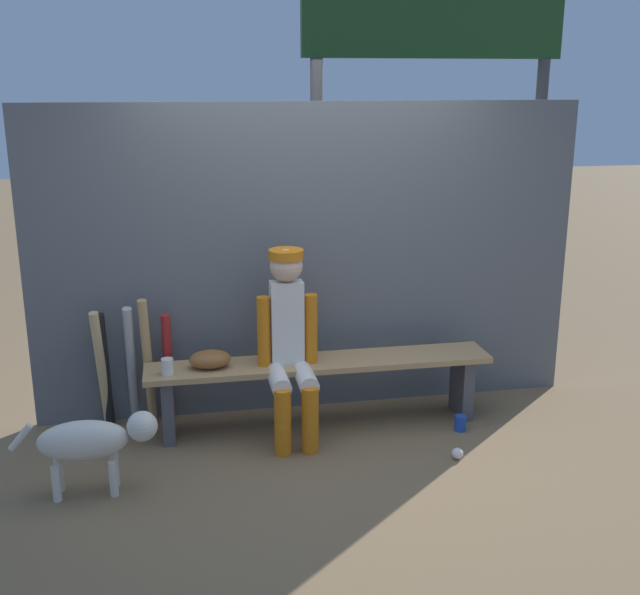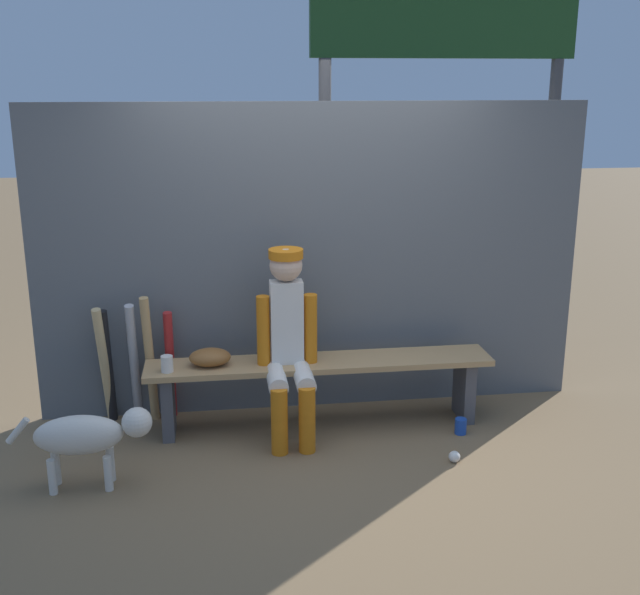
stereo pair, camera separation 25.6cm
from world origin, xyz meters
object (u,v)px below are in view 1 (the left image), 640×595
Objects in this scene: dugout_bench at (320,375)px; bat_aluminum_red at (168,368)px; bat_aluminum_silver at (131,365)px; bat_wood_natural at (102,370)px; baseball_glove at (210,359)px; player_seated at (289,339)px; scoreboard at (441,41)px; cup_on_ground at (460,423)px; dog at (93,440)px; cup_on_bench at (167,367)px; baseball at (457,453)px; bat_aluminum_black at (105,370)px; bat_wood_tan at (148,363)px.

bat_aluminum_red reaches higher than dugout_bench.
bat_aluminum_silver reaches higher than bat_wood_natural.
bat_aluminum_red reaches higher than baseball_glove.
player_seated is 1.45× the size of bat_wood_natural.
player_seated is 4.58× the size of baseball_glove.
baseball_glove is 3.15m from scoreboard.
player_seated is 1.34m from cup_on_ground.
baseball_glove is 0.99m from dog.
cup_on_bench is (0.45, -0.31, 0.11)m from bat_wood_natural.
dog is (-1.24, -0.54, -0.36)m from player_seated.
scoreboard reaches higher than baseball.
baseball is at bearing -0.08° from dog.
dugout_bench is at bearing 4.20° from cup_on_bench.
bat_aluminum_black is at bearing 169.88° from dugout_bench.
cup_on_ground is (2.23, -0.54, -0.39)m from bat_aluminum_silver.
player_seated reaches higher than bat_wood_natural.
dugout_bench is at bearing 25.56° from player_seated.
dugout_bench is 1.86× the size of player_seated.
cup_on_ground is 3.03m from scoreboard.
bat_aluminum_black is (-1.46, 0.26, 0.04)m from dugout_bench.
cup_on_ground is 0.13× the size of dog.
player_seated is at bearing -15.30° from bat_wood_natural.
scoreboard is (0.45, 1.93, 2.61)m from baseball.
bat_aluminum_red reaches higher than cup_on_bench.
bat_wood_natural reaches higher than cup_on_bench.
dog is (-0.43, -0.93, -0.07)m from bat_aluminum_red.
bat_wood_tan is 2.20m from cup_on_ground.
dog is (-2.70, -1.93, -2.31)m from scoreboard.
dugout_bench is 1.07m from bat_aluminum_red.
player_seated is 1.32m from baseball.
bat_wood_tan is at bearing 169.26° from dugout_bench.
bat_aluminum_black is (0.02, 0.03, -0.02)m from bat_wood_natural.
cup_on_ground is at bearing -12.96° from bat_wood_tan.
baseball is 3.28m from scoreboard.
player_seated is at bearing -136.41° from scoreboard.
baseball_glove reaches higher than cup_on_bench.
bat_aluminum_silver is (-0.53, 0.27, -0.10)m from baseball_glove.
cup_on_bench is at bearing -175.80° from dugout_bench.
bat_aluminum_black reaches higher than baseball.
baseball is 0.43m from cup_on_ground.
bat_aluminum_red is 10.88× the size of baseball.
baseball_glove is 0.30× the size of bat_wood_tan.
dugout_bench is 0.41m from player_seated.
bat_aluminum_silver is 3.49m from scoreboard.
bat_aluminum_silver reaches higher than cup_on_bench.
bat_aluminum_black reaches higher than cup_on_bench.
bat_aluminum_silver reaches higher than dog.
bat_aluminum_black is at bearing 157.70° from baseball.
dog is at bearing -90.52° from bat_aluminum_black.
scoreboard is at bearing 21.77° from bat_aluminum_silver.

